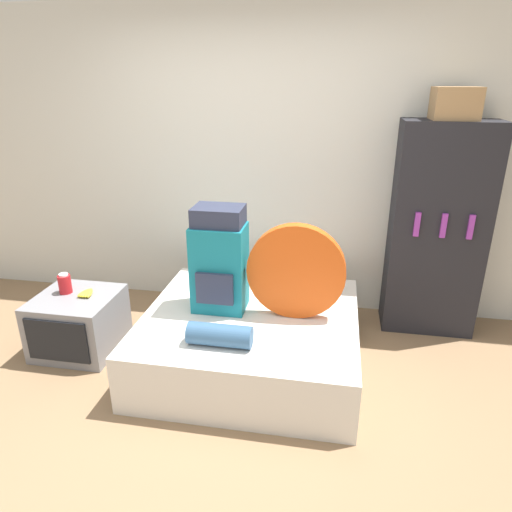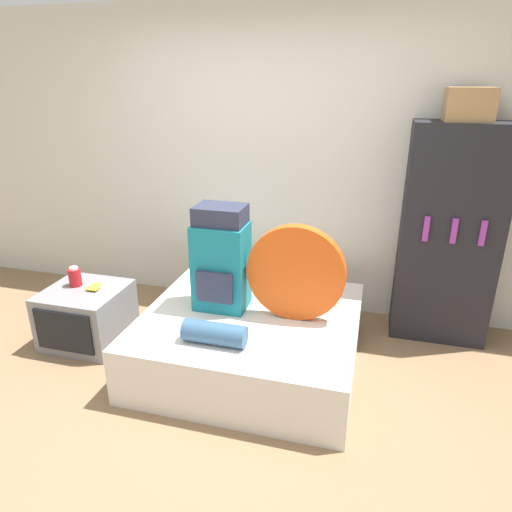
{
  "view_description": "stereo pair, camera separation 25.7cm",
  "coord_description": "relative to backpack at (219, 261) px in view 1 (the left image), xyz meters",
  "views": [
    {
      "loc": [
        0.68,
        -2.16,
        2.01
      ],
      "look_at": [
        0.16,
        0.71,
        0.86
      ],
      "focal_mm": 32.0,
      "sensor_mm": 36.0,
      "label": 1
    },
    {
      "loc": [
        0.93,
        -2.1,
        2.01
      ],
      "look_at": [
        0.16,
        0.71,
        0.86
      ],
      "focal_mm": 32.0,
      "sensor_mm": 36.0,
      "label": 2
    }
  ],
  "objects": [
    {
      "name": "wall_back",
      "position": [
        0.11,
        1.0,
        0.51
      ],
      "size": [
        8.0,
        0.05,
        2.6
      ],
      "color": "silver",
      "rests_on": "ground_plane"
    },
    {
      "name": "sleeping_roll",
      "position": [
        0.12,
        -0.5,
        -0.3
      ],
      "size": [
        0.41,
        0.15,
        0.15
      ],
      "color": "#33567A",
      "rests_on": "bed"
    },
    {
      "name": "bed",
      "position": [
        0.24,
        -0.06,
        -0.58
      ],
      "size": [
        1.52,
        1.44,
        0.41
      ],
      "color": "silver",
      "rests_on": "ground_plane"
    },
    {
      "name": "banana_bunch",
      "position": [
        -1.04,
        -0.06,
        -0.31
      ],
      "size": [
        0.12,
        0.15,
        0.04
      ],
      "color": "yellow",
      "rests_on": "television"
    },
    {
      "name": "cardboard_box",
      "position": [
        1.6,
        0.76,
        1.05
      ],
      "size": [
        0.32,
        0.29,
        0.23
      ],
      "color": "#99754C",
      "rests_on": "bookshelf"
    },
    {
      "name": "bookshelf",
      "position": [
        1.61,
        0.75,
        0.07
      ],
      "size": [
        0.72,
        0.38,
        1.72
      ],
      "color": "black",
      "rests_on": "ground_plane"
    },
    {
      "name": "ground_plane",
      "position": [
        0.11,
        -0.76,
        -0.79
      ],
      "size": [
        16.0,
        16.0,
        0.0
      ],
      "primitive_type": "plane",
      "color": "#846647"
    },
    {
      "name": "tent_bag",
      "position": [
        0.55,
        -0.03,
        -0.03
      ],
      "size": [
        0.68,
        0.09,
        0.68
      ],
      "color": "#D14C14",
      "rests_on": "bed"
    },
    {
      "name": "backpack",
      "position": [
        0.0,
        0.0,
        0.0
      ],
      "size": [
        0.38,
        0.31,
        0.77
      ],
      "color": "#14707F",
      "rests_on": "bed"
    },
    {
      "name": "canister",
      "position": [
        -1.22,
        -0.05,
        -0.26
      ],
      "size": [
        0.1,
        0.1,
        0.16
      ],
      "color": "#B2191E",
      "rests_on": "television"
    },
    {
      "name": "television",
      "position": [
        -1.12,
        -0.11,
        -0.56
      ],
      "size": [
        0.6,
        0.59,
        0.45
      ],
      "color": "gray",
      "rests_on": "ground_plane"
    }
  ]
}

